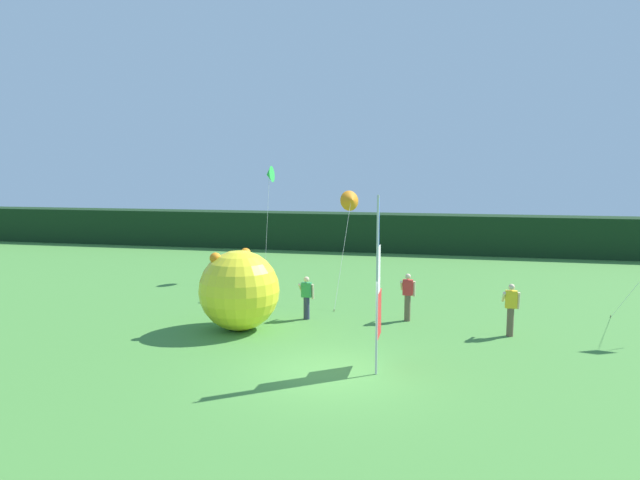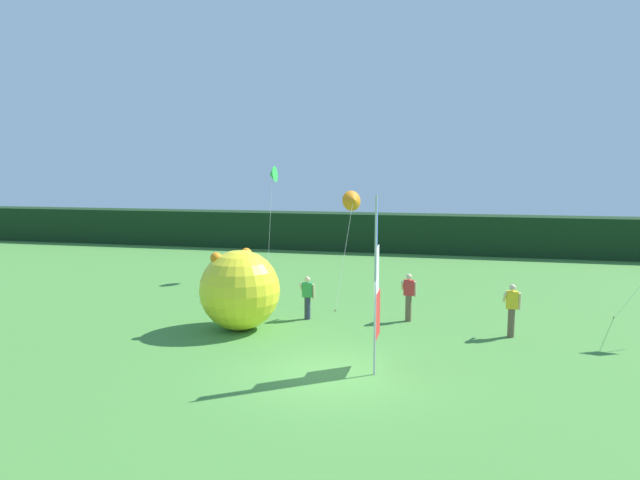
{
  "view_description": "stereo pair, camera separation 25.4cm",
  "coord_description": "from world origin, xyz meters",
  "px_view_note": "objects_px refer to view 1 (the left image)",
  "views": [
    {
      "loc": [
        2.85,
        -14.14,
        5.33
      ],
      "look_at": [
        -1.0,
        3.1,
        3.18
      ],
      "focal_mm": 31.41,
      "sensor_mm": 36.0,
      "label": 1
    },
    {
      "loc": [
        3.09,
        -14.08,
        5.33
      ],
      "look_at": [
        -1.0,
        3.1,
        3.18
      ],
      "focal_mm": 31.41,
      "sensor_mm": 36.0,
      "label": 2
    }
  ],
  "objects_px": {
    "person_mid_field": "(408,296)",
    "inflatable_balloon": "(239,290)",
    "person_near_banner": "(240,278)",
    "person_far_right": "(511,308)",
    "banner_flag": "(378,288)",
    "person_far_left": "(307,297)",
    "kite_green_delta_0": "(269,175)",
    "folding_chair": "(245,293)",
    "kite_orange_delta_2": "(351,201)"
  },
  "relations": [
    {
      "from": "inflatable_balloon",
      "to": "folding_chair",
      "type": "distance_m",
      "value": 3.56
    },
    {
      "from": "person_mid_field",
      "to": "kite_orange_delta_2",
      "type": "relative_size",
      "value": 0.38
    },
    {
      "from": "person_far_left",
      "to": "kite_orange_delta_2",
      "type": "distance_m",
      "value": 5.44
    },
    {
      "from": "person_far_left",
      "to": "person_far_right",
      "type": "relative_size",
      "value": 0.91
    },
    {
      "from": "banner_flag",
      "to": "inflatable_balloon",
      "type": "bearing_deg",
      "value": 149.81
    },
    {
      "from": "person_far_left",
      "to": "person_far_right",
      "type": "distance_m",
      "value": 7.03
    },
    {
      "from": "person_far_left",
      "to": "kite_orange_delta_2",
      "type": "height_order",
      "value": "kite_orange_delta_2"
    },
    {
      "from": "person_far_left",
      "to": "inflatable_balloon",
      "type": "height_order",
      "value": "inflatable_balloon"
    },
    {
      "from": "person_mid_field",
      "to": "person_far_right",
      "type": "relative_size",
      "value": 0.99
    },
    {
      "from": "person_far_left",
      "to": "inflatable_balloon",
      "type": "bearing_deg",
      "value": -136.12
    },
    {
      "from": "person_near_banner",
      "to": "person_mid_field",
      "type": "height_order",
      "value": "person_mid_field"
    },
    {
      "from": "person_far_left",
      "to": "kite_green_delta_0",
      "type": "distance_m",
      "value": 9.5
    },
    {
      "from": "banner_flag",
      "to": "inflatable_balloon",
      "type": "distance_m",
      "value": 5.9
    },
    {
      "from": "kite_orange_delta_2",
      "to": "person_mid_field",
      "type": "bearing_deg",
      "value": -53.83
    },
    {
      "from": "banner_flag",
      "to": "kite_green_delta_0",
      "type": "relative_size",
      "value": 0.84
    },
    {
      "from": "person_near_banner",
      "to": "kite_green_delta_0",
      "type": "bearing_deg",
      "value": 93.02
    },
    {
      "from": "banner_flag",
      "to": "person_near_banner",
      "type": "bearing_deg",
      "value": 132.66
    },
    {
      "from": "person_near_banner",
      "to": "person_far_left",
      "type": "relative_size",
      "value": 1.09
    },
    {
      "from": "person_far_right",
      "to": "inflatable_balloon",
      "type": "height_order",
      "value": "inflatable_balloon"
    },
    {
      "from": "person_near_banner",
      "to": "person_far_right",
      "type": "relative_size",
      "value": 0.99
    },
    {
      "from": "person_near_banner",
      "to": "folding_chair",
      "type": "height_order",
      "value": "person_near_banner"
    },
    {
      "from": "person_mid_field",
      "to": "inflatable_balloon",
      "type": "height_order",
      "value": "inflatable_balloon"
    },
    {
      "from": "person_mid_field",
      "to": "folding_chair",
      "type": "bearing_deg",
      "value": 171.97
    },
    {
      "from": "banner_flag",
      "to": "person_far_right",
      "type": "height_order",
      "value": "banner_flag"
    },
    {
      "from": "person_near_banner",
      "to": "person_far_right",
      "type": "height_order",
      "value": "person_far_right"
    },
    {
      "from": "person_near_banner",
      "to": "person_far_left",
      "type": "distance_m",
      "value": 4.29
    },
    {
      "from": "person_near_banner",
      "to": "folding_chair",
      "type": "xyz_separation_m",
      "value": [
        0.59,
        -0.99,
        -0.4
      ]
    },
    {
      "from": "banner_flag",
      "to": "folding_chair",
      "type": "relative_size",
      "value": 5.34
    },
    {
      "from": "banner_flag",
      "to": "kite_green_delta_0",
      "type": "distance_m",
      "value": 14.41
    },
    {
      "from": "person_mid_field",
      "to": "person_far_left",
      "type": "bearing_deg",
      "value": -171.1
    },
    {
      "from": "banner_flag",
      "to": "kite_green_delta_0",
      "type": "height_order",
      "value": "kite_green_delta_0"
    },
    {
      "from": "folding_chair",
      "to": "person_far_left",
      "type": "bearing_deg",
      "value": -26.97
    },
    {
      "from": "banner_flag",
      "to": "person_near_banner",
      "type": "relative_size",
      "value": 2.78
    },
    {
      "from": "person_far_left",
      "to": "inflatable_balloon",
      "type": "xyz_separation_m",
      "value": [
        -1.89,
        -1.82,
        0.53
      ]
    },
    {
      "from": "banner_flag",
      "to": "kite_orange_delta_2",
      "type": "bearing_deg",
      "value": 103.99
    },
    {
      "from": "person_far_left",
      "to": "banner_flag",
      "type": "bearing_deg",
      "value": -56.45
    },
    {
      "from": "inflatable_balloon",
      "to": "kite_orange_delta_2",
      "type": "relative_size",
      "value": 0.59
    },
    {
      "from": "kite_green_delta_0",
      "to": "person_far_right",
      "type": "bearing_deg",
      "value": -37.18
    },
    {
      "from": "person_far_left",
      "to": "kite_green_delta_0",
      "type": "xyz_separation_m",
      "value": [
        -3.77,
        7.55,
        4.37
      ]
    },
    {
      "from": "banner_flag",
      "to": "person_far_left",
      "type": "height_order",
      "value": "banner_flag"
    },
    {
      "from": "person_near_banner",
      "to": "inflatable_balloon",
      "type": "bearing_deg",
      "value": -69.34
    },
    {
      "from": "inflatable_balloon",
      "to": "person_far_right",
      "type": "bearing_deg",
      "value": 7.63
    },
    {
      "from": "inflatable_balloon",
      "to": "kite_green_delta_0",
      "type": "distance_m",
      "value": 10.29
    },
    {
      "from": "person_far_left",
      "to": "kite_green_delta_0",
      "type": "bearing_deg",
      "value": 116.57
    },
    {
      "from": "person_far_left",
      "to": "folding_chair",
      "type": "bearing_deg",
      "value": 153.03
    },
    {
      "from": "person_mid_field",
      "to": "folding_chair",
      "type": "height_order",
      "value": "person_mid_field"
    },
    {
      "from": "person_mid_field",
      "to": "person_far_left",
      "type": "distance_m",
      "value": 3.64
    },
    {
      "from": "person_far_right",
      "to": "inflatable_balloon",
      "type": "distance_m",
      "value": 8.98
    },
    {
      "from": "inflatable_balloon",
      "to": "banner_flag",
      "type": "bearing_deg",
      "value": -30.19
    },
    {
      "from": "inflatable_balloon",
      "to": "person_far_left",
      "type": "bearing_deg",
      "value": 43.88
    }
  ]
}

